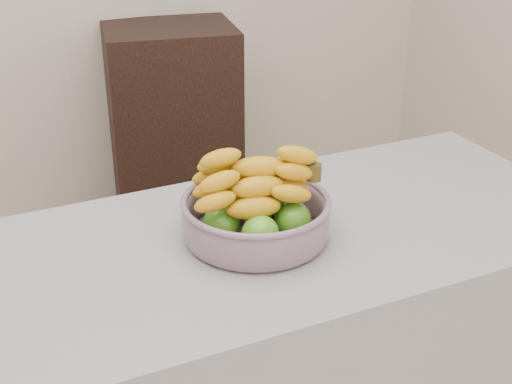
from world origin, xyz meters
The scene contains 2 objects.
cabinet centered at (0.64, 1.78, 0.47)m, with size 0.52×0.42×0.94m, color black.
fruit_bowl centered at (0.27, 0.16, 0.96)m, with size 0.29×0.29×0.17m.
Camera 1 is at (-0.25, -0.96, 1.60)m, focal length 50.00 mm.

